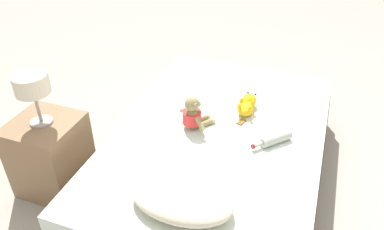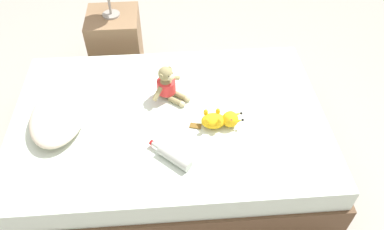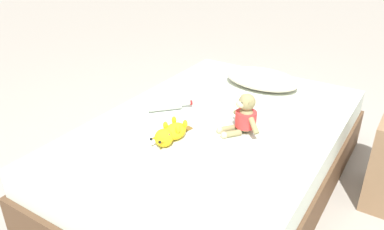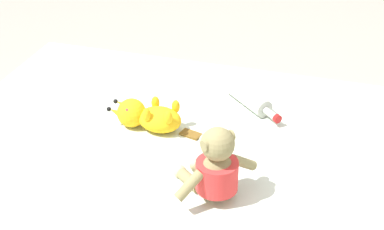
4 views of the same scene
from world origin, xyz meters
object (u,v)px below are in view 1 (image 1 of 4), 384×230
(bed, at_px, (218,158))
(nightstand, at_px, (51,155))
(plush_monkey, at_px, (193,115))
(glass_bottle, at_px, (275,139))
(plush_yellow_creature, at_px, (247,105))
(bedside_lamp, at_px, (32,86))
(pillow, at_px, (181,198))

(bed, bearing_deg, nightstand, 22.01)
(plush_monkey, distance_m, glass_bottle, 0.54)
(plush_yellow_creature, bearing_deg, nightstand, 32.55)
(bedside_lamp, bearing_deg, plush_monkey, -153.86)
(bed, distance_m, bedside_lamp, 1.27)
(plush_monkey, height_order, bedside_lamp, bedside_lamp)
(bed, bearing_deg, glass_bottle, -177.44)
(plush_monkey, distance_m, nightstand, 1.00)
(glass_bottle, bearing_deg, plush_yellow_creature, -50.17)
(plush_monkey, height_order, plush_yellow_creature, plush_monkey)
(bed, xyz_separation_m, glass_bottle, (-0.36, -0.02, 0.25))
(bed, bearing_deg, plush_monkey, -0.75)
(plush_monkey, relative_size, bedside_lamp, 0.75)
(plush_monkey, bearing_deg, nightstand, 26.14)
(plush_monkey, bearing_deg, plush_yellow_creature, -132.88)
(bed, height_order, bedside_lamp, bedside_lamp)
(bed, height_order, pillow, pillow)
(glass_bottle, bearing_deg, nightstand, 17.33)
(plush_yellow_creature, bearing_deg, plush_monkey, 47.12)
(bed, bearing_deg, pillow, 90.01)
(glass_bottle, distance_m, nightstand, 1.48)
(nightstand, distance_m, bedside_lamp, 0.54)
(pillow, relative_size, nightstand, 1.01)
(nightstand, relative_size, bedside_lamp, 1.58)
(pillow, distance_m, nightstand, 1.10)
(pillow, relative_size, bedside_lamp, 1.60)
(pillow, distance_m, bedside_lamp, 1.12)
(bedside_lamp, bearing_deg, pillow, 166.41)
(plush_monkey, distance_m, bedside_lamp, 1.00)
(pillow, distance_m, plush_monkey, 0.70)
(plush_monkey, xyz_separation_m, nightstand, (0.86, 0.42, -0.26))
(pillow, distance_m, glass_bottle, 0.78)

